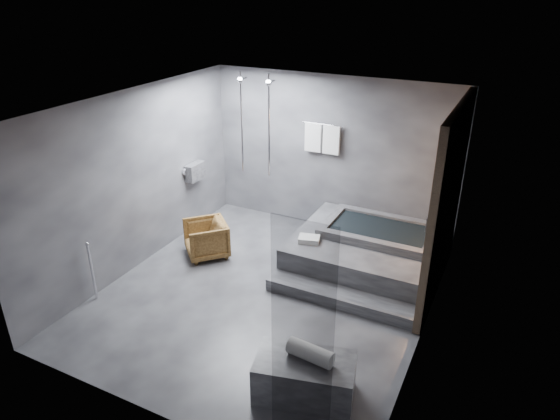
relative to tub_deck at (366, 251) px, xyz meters
The scene contains 7 objects.
room 2.02m from the tub_deck, 118.47° to the right, with size 5.00×5.04×2.82m.
tub_deck is the anchor object (origin of this frame).
tub_step 1.19m from the tub_deck, 90.00° to the right, with size 2.20×0.36×0.18m, color #303032.
concrete_bench 3.00m from the tub_deck, 85.14° to the right, with size 1.08×0.59×0.49m, color #2D2D2F.
driftwood_chair 2.63m from the tub_deck, 160.57° to the right, with size 0.65×0.67×0.61m, color #422910.
rolled_towel 2.99m from the tub_deck, 84.29° to the right, with size 0.19×0.19×0.52m, color silver.
deck_towel 0.98m from the tub_deck, 145.11° to the right, with size 0.32×0.24×0.09m, color white.
Camera 1 is at (2.93, -5.42, 4.23)m, focal length 32.00 mm.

